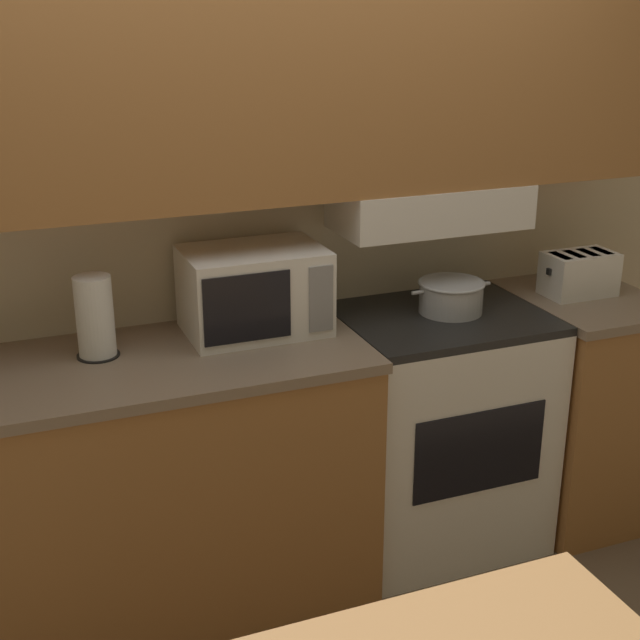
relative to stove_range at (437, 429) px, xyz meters
name	(u,v)px	position (x,y,z in m)	size (l,w,h in m)	color
ground_plane	(257,527)	(-0.64, 0.30, -0.47)	(16.00, 16.00, 0.00)	brown
wall_back	(257,167)	(-0.63, 0.24, 1.01)	(5.42, 0.38, 2.55)	beige
lower_counter_main	(104,496)	(-1.27, -0.02, 0.00)	(1.79, 0.66, 0.94)	#A36B38
lower_counter_right_stub	(575,404)	(0.63, -0.02, 0.00)	(0.50, 0.66, 0.94)	#A36B38
stove_range	(437,429)	(0.00, 0.00, 0.00)	(0.74, 0.61, 0.94)	white
cooking_pot	(451,296)	(0.04, 0.01, 0.53)	(0.32, 0.25, 0.12)	#B7BABF
microwave	(254,291)	(-0.69, 0.10, 0.62)	(0.48, 0.34, 0.29)	white
toaster	(579,274)	(0.60, 0.01, 0.55)	(0.28, 0.16, 0.17)	white
paper_towel_roll	(95,317)	(-1.24, 0.06, 0.60)	(0.14, 0.14, 0.27)	black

